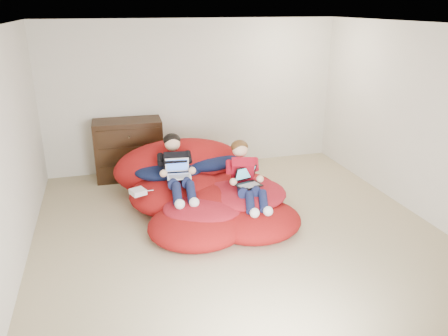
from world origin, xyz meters
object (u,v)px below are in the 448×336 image
(older_boy, at_px, (177,166))
(laptop_white, at_px, (178,171))
(beanbag_pile, at_px, (204,191))
(dresser, at_px, (129,149))
(younger_boy, at_px, (246,174))
(laptop_black, at_px, (247,180))

(older_boy, height_order, laptop_white, older_boy)
(beanbag_pile, distance_m, older_boy, 0.54)
(dresser, height_order, laptop_white, dresser)
(older_boy, relative_size, younger_boy, 1.12)
(beanbag_pile, distance_m, laptop_white, 0.51)
(dresser, height_order, older_boy, older_boy)
(younger_boy, distance_m, laptop_white, 0.89)
(dresser, xyz_separation_m, laptop_black, (1.38, -1.96, 0.08))
(beanbag_pile, relative_size, older_boy, 2.02)
(older_boy, distance_m, laptop_black, 0.98)
(younger_boy, bearing_deg, laptop_black, -90.00)
(beanbag_pile, bearing_deg, laptop_black, -43.22)
(laptop_black, bearing_deg, beanbag_pile, 136.78)
(younger_boy, bearing_deg, laptop_white, 159.64)
(older_boy, relative_size, laptop_black, 3.20)
(beanbag_pile, distance_m, younger_boy, 0.71)
(dresser, xyz_separation_m, younger_boy, (1.38, -1.89, 0.14))
(older_boy, height_order, younger_boy, older_boy)
(beanbag_pile, bearing_deg, dresser, 120.73)
(dresser, relative_size, laptop_black, 2.93)
(younger_boy, relative_size, laptop_white, 3.17)
(dresser, distance_m, laptop_black, 2.40)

